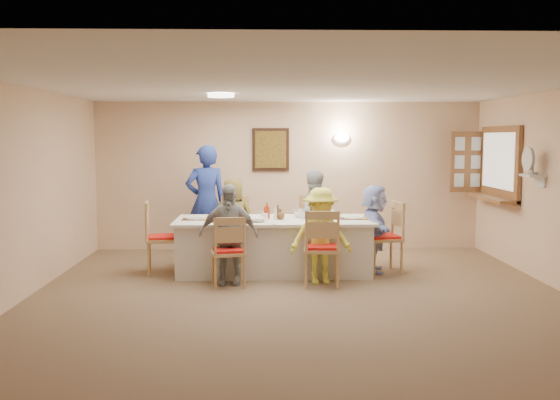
{
  "coord_description": "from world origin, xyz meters",
  "views": [
    {
      "loc": [
        -0.44,
        -7.07,
        1.9
      ],
      "look_at": [
        -0.2,
        1.4,
        1.05
      ],
      "focal_mm": 40.0,
      "sensor_mm": 36.0,
      "label": 1
    }
  ],
  "objects_px": {
    "diner_front_right": "(321,236)",
    "diner_back_right": "(312,217)",
    "chair_front_left": "(228,251)",
    "chair_left_end": "(163,237)",
    "chair_front_right": "(322,247)",
    "chair_back_right": "(312,229)",
    "desk_fan": "(531,164)",
    "condiment_ketchup": "(267,211)",
    "diner_right_end": "(374,228)",
    "serving_hatch": "(500,164)",
    "chair_back_left": "(234,229)",
    "diner_front_left": "(228,234)",
    "dining_table": "(274,246)",
    "chair_right_end": "(383,237)",
    "caregiver": "(206,202)",
    "diner_back_left": "(233,221)"
  },
  "relations": [
    {
      "from": "serving_hatch",
      "to": "chair_back_right",
      "type": "height_order",
      "value": "serving_hatch"
    },
    {
      "from": "condiment_ketchup",
      "to": "diner_front_right",
      "type": "bearing_deg",
      "value": -44.9
    },
    {
      "from": "chair_front_left",
      "to": "chair_back_right",
      "type": "bearing_deg",
      "value": -136.7
    },
    {
      "from": "chair_back_right",
      "to": "diner_front_right",
      "type": "relative_size",
      "value": 0.8
    },
    {
      "from": "chair_front_left",
      "to": "serving_hatch",
      "type": "bearing_deg",
      "value": -168.54
    },
    {
      "from": "condiment_ketchup",
      "to": "diner_front_left",
      "type": "bearing_deg",
      "value": -125.76
    },
    {
      "from": "diner_front_left",
      "to": "diner_front_right",
      "type": "relative_size",
      "value": 1.04
    },
    {
      "from": "chair_front_right",
      "to": "dining_table",
      "type": "bearing_deg",
      "value": -49.53
    },
    {
      "from": "diner_front_right",
      "to": "dining_table",
      "type": "bearing_deg",
      "value": 124.79
    },
    {
      "from": "chair_front_right",
      "to": "diner_right_end",
      "type": "bearing_deg",
      "value": -132.11
    },
    {
      "from": "desk_fan",
      "to": "diner_front_right",
      "type": "height_order",
      "value": "desk_fan"
    },
    {
      "from": "diner_front_left",
      "to": "condiment_ketchup",
      "type": "relative_size",
      "value": 5.53
    },
    {
      "from": "serving_hatch",
      "to": "diner_right_end",
      "type": "relative_size",
      "value": 1.21
    },
    {
      "from": "chair_right_end",
      "to": "caregiver",
      "type": "distance_m",
      "value": 2.87
    },
    {
      "from": "chair_back_left",
      "to": "chair_front_right",
      "type": "xyz_separation_m",
      "value": [
        1.2,
        -1.6,
        -0.0
      ]
    },
    {
      "from": "chair_front_right",
      "to": "desk_fan",
      "type": "bearing_deg",
      "value": -171.38
    },
    {
      "from": "dining_table",
      "to": "chair_left_end",
      "type": "bearing_deg",
      "value": 180.0
    },
    {
      "from": "chair_front_left",
      "to": "caregiver",
      "type": "height_order",
      "value": "caregiver"
    },
    {
      "from": "dining_table",
      "to": "diner_front_left",
      "type": "xyz_separation_m",
      "value": [
        -0.6,
        -0.68,
        0.27
      ]
    },
    {
      "from": "chair_back_left",
      "to": "diner_front_left",
      "type": "height_order",
      "value": "diner_front_left"
    },
    {
      "from": "chair_back_left",
      "to": "chair_left_end",
      "type": "height_order",
      "value": "chair_left_end"
    },
    {
      "from": "desk_fan",
      "to": "chair_left_end",
      "type": "relative_size",
      "value": 0.29
    },
    {
      "from": "desk_fan",
      "to": "condiment_ketchup",
      "type": "distance_m",
      "value": 3.59
    },
    {
      "from": "chair_left_end",
      "to": "chair_right_end",
      "type": "bearing_deg",
      "value": -97.86
    },
    {
      "from": "chair_back_right",
      "to": "chair_front_right",
      "type": "bearing_deg",
      "value": -81.22
    },
    {
      "from": "chair_front_left",
      "to": "chair_right_end",
      "type": "bearing_deg",
      "value": -169.42
    },
    {
      "from": "chair_back_left",
      "to": "chair_front_left",
      "type": "xyz_separation_m",
      "value": [
        0.0,
        -1.6,
        -0.04
      ]
    },
    {
      "from": "diner_front_right",
      "to": "diner_back_right",
      "type": "bearing_deg",
      "value": 83.37
    },
    {
      "from": "chair_left_end",
      "to": "condiment_ketchup",
      "type": "xyz_separation_m",
      "value": [
        1.45,
        0.02,
        0.37
      ]
    },
    {
      "from": "serving_hatch",
      "to": "desk_fan",
      "type": "bearing_deg",
      "value": -94.66
    },
    {
      "from": "diner_front_left",
      "to": "caregiver",
      "type": "height_order",
      "value": "caregiver"
    },
    {
      "from": "chair_back_left",
      "to": "condiment_ketchup",
      "type": "bearing_deg",
      "value": -53.27
    },
    {
      "from": "diner_front_right",
      "to": "diner_back_left",
      "type": "bearing_deg",
      "value": 124.79
    },
    {
      "from": "diner_front_left",
      "to": "diner_right_end",
      "type": "xyz_separation_m",
      "value": [
        2.02,
        0.68,
        -0.03
      ]
    },
    {
      "from": "chair_back_left",
      "to": "diner_front_right",
      "type": "relative_size",
      "value": 0.8
    },
    {
      "from": "dining_table",
      "to": "diner_back_left",
      "type": "bearing_deg",
      "value": 131.42
    },
    {
      "from": "chair_back_left",
      "to": "condiment_ketchup",
      "type": "height_order",
      "value": "chair_back_left"
    },
    {
      "from": "diner_back_left",
      "to": "condiment_ketchup",
      "type": "relative_size",
      "value": 5.47
    },
    {
      "from": "chair_front_left",
      "to": "diner_front_left",
      "type": "distance_m",
      "value": 0.23
    },
    {
      "from": "diner_back_right",
      "to": "diner_front_left",
      "type": "height_order",
      "value": "diner_back_right"
    },
    {
      "from": "diner_back_right",
      "to": "diner_front_right",
      "type": "xyz_separation_m",
      "value": [
        0.0,
        -1.36,
        -0.08
      ]
    },
    {
      "from": "chair_back_left",
      "to": "chair_left_end",
      "type": "relative_size",
      "value": 0.98
    },
    {
      "from": "dining_table",
      "to": "chair_back_right",
      "type": "xyz_separation_m",
      "value": [
        0.6,
        0.8,
        0.13
      ]
    },
    {
      "from": "chair_front_right",
      "to": "diner_front_right",
      "type": "height_order",
      "value": "diner_front_right"
    },
    {
      "from": "chair_right_end",
      "to": "diner_front_left",
      "type": "relative_size",
      "value": 0.77
    },
    {
      "from": "diner_front_left",
      "to": "diner_right_end",
      "type": "height_order",
      "value": "diner_front_left"
    },
    {
      "from": "desk_fan",
      "to": "chair_front_right",
      "type": "xyz_separation_m",
      "value": [
        -2.78,
        -0.24,
        -1.05
      ]
    },
    {
      "from": "dining_table",
      "to": "chair_back_left",
      "type": "bearing_deg",
      "value": 126.87
    },
    {
      "from": "chair_front_left",
      "to": "chair_left_end",
      "type": "relative_size",
      "value": 0.9
    },
    {
      "from": "chair_back_right",
      "to": "diner_right_end",
      "type": "relative_size",
      "value": 0.81
    }
  ]
}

